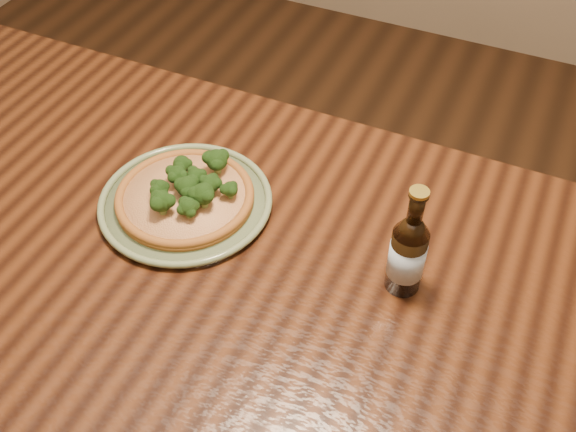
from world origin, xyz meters
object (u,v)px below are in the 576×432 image
at_px(table, 177,266).
at_px(pizza, 186,194).
at_px(plate, 186,202).
at_px(beer_bottle, 408,253).

xyz_separation_m(table, pizza, (-0.01, 0.08, 0.12)).
xyz_separation_m(plate, pizza, (0.00, 0.00, 0.02)).
height_order(table, pizza, pizza).
bearing_deg(beer_bottle, pizza, -170.19).
xyz_separation_m(table, beer_bottle, (0.42, 0.06, 0.18)).
bearing_deg(plate, table, -81.65).
distance_m(plate, pizza, 0.02).
bearing_deg(beer_bottle, table, -160.01).
bearing_deg(beer_bottle, plate, -169.99).
distance_m(table, plate, 0.13).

